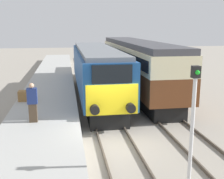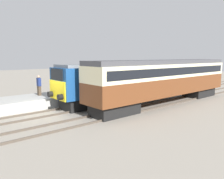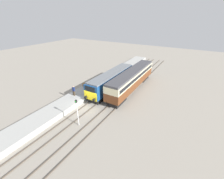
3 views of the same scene
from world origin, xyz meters
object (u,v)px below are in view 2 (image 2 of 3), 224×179
at_px(person_on_platform, 39,85).
at_px(luggage_crate, 73,87).
at_px(locomotive, 123,80).
at_px(passenger_carriage, 166,78).

distance_m(person_on_platform, luggage_crate, 4.10).
height_order(locomotive, luggage_crate, locomotive).
xyz_separation_m(locomotive, passenger_carriage, (3.40, 2.17, 0.36)).
bearing_deg(luggage_crate, passenger_carriage, 32.28).
distance_m(locomotive, luggage_crate, 5.43).
distance_m(passenger_carriage, luggage_crate, 9.48).
xyz_separation_m(person_on_platform, luggage_crate, (-0.91, 3.95, -0.61)).
bearing_deg(person_on_platform, luggage_crate, 102.92).
height_order(passenger_carriage, luggage_crate, passenger_carriage).
relative_size(person_on_platform, luggage_crate, 2.58).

